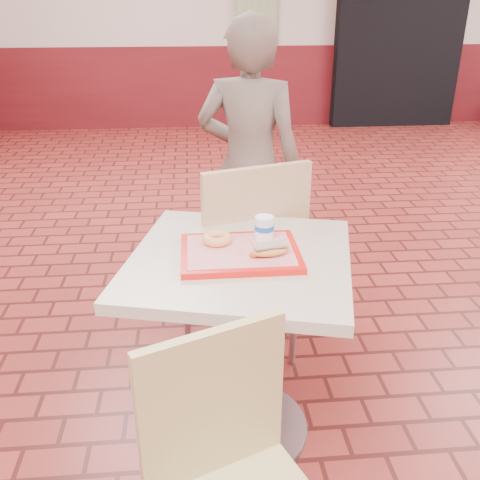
{
  "coord_description": "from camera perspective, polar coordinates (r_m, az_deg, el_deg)",
  "views": [
    {
      "loc": [
        -1.43,
        -2.07,
        1.59
      ],
      "look_at": [
        -1.29,
        -0.45,
        0.84
      ],
      "focal_mm": 40.0,
      "sensor_mm": 36.0,
      "label": 1
    }
  ],
  "objects": [
    {
      "name": "ring_donut",
      "position": [
        1.85,
        -2.49,
        0.19
      ],
      "size": [
        0.14,
        0.14,
        0.03
      ],
      "primitive_type": "torus",
      "rotation": [
        0.0,
        0.0,
        0.36
      ],
      "color": "#F69E59",
      "rests_on": "serving_tray"
    },
    {
      "name": "serving_tray",
      "position": [
        1.81,
        0.0,
        -1.38
      ],
      "size": [
        0.4,
        0.31,
        0.02
      ],
      "rotation": [
        0.0,
        0.0,
        -0.0
      ],
      "color": "red",
      "rests_on": "main_table"
    },
    {
      "name": "main_table",
      "position": [
        1.94,
        0.0,
        -8.45
      ],
      "size": [
        0.74,
        0.74,
        0.78
      ],
      "rotation": [
        0.0,
        0.0,
        -0.25
      ],
      "color": "#BFB399",
      "rests_on": "ground"
    },
    {
      "name": "paper_cup",
      "position": [
        1.86,
        2.6,
        1.29
      ],
      "size": [
        0.07,
        0.07,
        0.09
      ],
      "rotation": [
        0.0,
        0.0,
        -0.02
      ],
      "color": "white",
      "rests_on": "serving_tray"
    },
    {
      "name": "corridor_doorway",
      "position": [
        7.45,
        16.6,
        20.04
      ],
      "size": [
        1.6,
        0.22,
        2.2
      ],
      "primitive_type": "cube",
      "color": "black",
      "rests_on": "ground"
    },
    {
      "name": "chair_main_back",
      "position": [
        2.33,
        0.53,
        -1.71
      ],
      "size": [
        0.57,
        0.57,
        0.99
      ],
      "rotation": [
        0.0,
        0.0,
        3.44
      ],
      "color": "tan",
      "rests_on": "ground"
    },
    {
      "name": "customer",
      "position": [
        2.84,
        1.01,
        7.79
      ],
      "size": [
        0.64,
        0.51,
        1.52
      ],
      "primitive_type": "imported",
      "rotation": [
        0.0,
        0.0,
        2.84
      ],
      "color": "#6B5E53",
      "rests_on": "ground"
    },
    {
      "name": "long_john_donut",
      "position": [
        1.76,
        3.15,
        -1.08
      ],
      "size": [
        0.14,
        0.09,
        0.04
      ],
      "rotation": [
        0.0,
        0.0,
        0.19
      ],
      "color": "#DE8D41",
      "rests_on": "serving_tray"
    }
  ]
}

